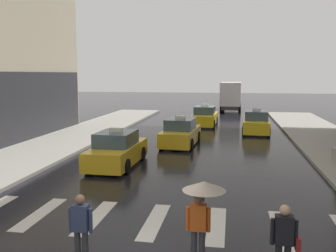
% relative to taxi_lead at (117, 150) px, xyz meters
% --- Properties ---
extents(crosswalk_markings, '(11.30, 2.80, 0.01)m').
position_rel_taxi_lead_xyz_m(crosswalk_markings, '(3.10, -6.34, -0.72)').
color(crosswalk_markings, silver).
rests_on(crosswalk_markings, ground).
extents(taxi_lead, '(2.00, 4.57, 1.80)m').
position_rel_taxi_lead_xyz_m(taxi_lead, '(0.00, 0.00, 0.00)').
color(taxi_lead, gold).
rests_on(taxi_lead, ground).
extents(taxi_second, '(2.13, 4.63, 1.80)m').
position_rel_taxi_lead_xyz_m(taxi_second, '(2.25, 5.60, 0.00)').
color(taxi_second, gold).
rests_on(taxi_second, ground).
extents(taxi_third, '(2.08, 4.61, 1.80)m').
position_rel_taxi_lead_xyz_m(taxi_third, '(7.03, 11.34, 0.00)').
color(taxi_third, yellow).
rests_on(taxi_third, ground).
extents(taxi_fourth, '(2.06, 4.60, 1.80)m').
position_rel_taxi_lead_xyz_m(taxi_fourth, '(3.06, 14.59, 0.00)').
color(taxi_fourth, yellow).
rests_on(taxi_fourth, ground).
extents(box_truck, '(2.43, 7.60, 3.35)m').
position_rel_taxi_lead_xyz_m(box_truck, '(5.15, 27.03, 1.13)').
color(box_truck, '#2D2D2D').
rests_on(box_truck, ground).
extents(pedestrian_with_umbrella, '(0.96, 0.96, 1.94)m').
position_rel_taxi_lead_xyz_m(pedestrian_with_umbrella, '(4.64, -8.66, 0.79)').
color(pedestrian_with_umbrella, '#333338').
rests_on(pedestrian_with_umbrella, ground).
extents(pedestrian_with_handbag, '(0.60, 0.24, 1.65)m').
position_rel_taxi_lead_xyz_m(pedestrian_with_handbag, '(6.37, -9.06, 0.21)').
color(pedestrian_with_handbag, black).
rests_on(pedestrian_with_handbag, ground).
extents(pedestrian_plain_coat, '(0.55, 0.24, 1.65)m').
position_rel_taxi_lead_xyz_m(pedestrian_plain_coat, '(2.01, -9.14, 0.21)').
color(pedestrian_plain_coat, '#333338').
rests_on(pedestrian_plain_coat, ground).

